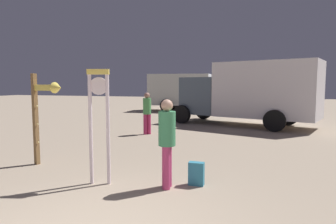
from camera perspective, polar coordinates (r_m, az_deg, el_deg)
name	(u,v)px	position (r m, az deg, el deg)	size (l,w,h in m)	color
standing_clock	(99,116)	(5.80, -13.18, -0.81)	(0.42, 0.19, 2.22)	silver
arrow_sign	(44,105)	(7.43, -22.87, 1.27)	(1.05, 0.44, 2.19)	olive
person_near_clock	(167,139)	(5.47, -0.20, -5.22)	(0.32, 0.32, 1.66)	#BD3869
backpack	(196,174)	(5.82, 5.51, -11.82)	(0.29, 0.19, 0.45)	teal
person_distant	(147,111)	(11.41, -4.07, 0.18)	(0.31, 0.31, 1.62)	#BE2C5E
box_truck_near	(251,92)	(14.27, 15.76, 3.79)	(6.88, 4.26, 2.93)	silver
box_truck_far	(190,90)	(21.29, 4.35, 4.17)	(6.39, 2.71, 2.66)	silver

